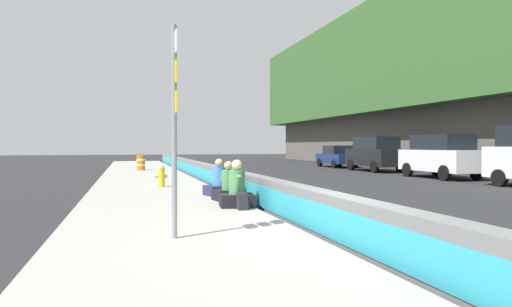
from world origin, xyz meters
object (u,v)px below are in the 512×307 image
(route_sign_post, at_px, (175,114))
(backpack, at_px, (243,202))
(fire_hydrant, at_px, (162,175))
(seated_person_rear, at_px, (219,184))
(parked_car_fourth, at_px, (375,153))
(seated_person_middle, at_px, (229,188))
(construction_barrel, at_px, (141,163))
(parked_car_midline, at_px, (337,156))
(parked_car_third, at_px, (441,156))
(seated_person_foreground, at_px, (237,192))

(route_sign_post, relative_size, backpack, 9.00)
(fire_hydrant, xyz_separation_m, seated_person_rear, (-3.43, -1.54, -0.09))
(seated_person_rear, distance_m, parked_car_fourth, 18.09)
(seated_person_middle, distance_m, construction_barrel, 17.06)
(seated_person_rear, relative_size, parked_car_midline, 0.25)
(route_sign_post, bearing_deg, construction_barrel, -0.17)
(backpack, bearing_deg, parked_car_midline, -31.32)
(route_sign_post, bearing_deg, seated_person_rear, -17.74)
(fire_hydrant, xyz_separation_m, backpack, (-6.74, -1.46, -0.25))
(parked_car_midline, bearing_deg, route_sign_post, 148.48)
(seated_person_middle, relative_size, seated_person_rear, 0.97)
(route_sign_post, bearing_deg, parked_car_third, -50.63)
(route_sign_post, distance_m, parked_car_third, 19.37)
(route_sign_post, bearing_deg, seated_person_middle, -22.25)
(fire_hydrant, xyz_separation_m, seated_person_foreground, (-6.20, -1.45, -0.07))
(fire_hydrant, relative_size, parked_car_third, 0.18)
(construction_barrel, height_order, parked_car_midline, parked_car_midline)
(backpack, relative_size, parked_car_midline, 0.09)
(seated_person_rear, distance_m, backpack, 3.31)
(parked_car_midline, bearing_deg, seated_person_middle, 146.39)
(route_sign_post, distance_m, seated_person_middle, 5.60)
(seated_person_rear, xyz_separation_m, parked_car_third, (5.97, -12.94, 0.68))
(seated_person_rear, bearing_deg, construction_barrel, 7.12)
(seated_person_middle, xyz_separation_m, parked_car_fourth, (13.92, -12.99, 0.69))
(fire_hydrant, distance_m, parked_car_third, 14.71)
(parked_car_third, relative_size, parked_car_fourth, 1.00)
(fire_hydrant, xyz_separation_m, construction_barrel, (12.15, 0.41, 0.03))
(route_sign_post, height_order, fire_hydrant, route_sign_post)
(fire_hydrant, height_order, parked_car_fourth, parked_car_fourth)
(seated_person_rear, bearing_deg, seated_person_foreground, 178.20)
(seated_person_middle, bearing_deg, route_sign_post, 157.75)
(seated_person_foreground, bearing_deg, route_sign_post, 151.39)
(seated_person_middle, height_order, parked_car_midline, parked_car_midline)
(seated_person_middle, distance_m, parked_car_fourth, 19.06)
(backpack, bearing_deg, construction_barrel, 5.66)
(route_sign_post, bearing_deg, parked_car_midline, -31.52)
(fire_hydrant, relative_size, seated_person_middle, 0.78)
(route_sign_post, xyz_separation_m, parked_car_fourth, (18.85, -15.01, -1.05))
(fire_hydrant, relative_size, seated_person_rear, 0.76)
(seated_person_rear, xyz_separation_m, backpack, (-3.31, 0.08, -0.17))
(route_sign_post, xyz_separation_m, backpack, (2.99, -1.94, -1.90))
(parked_car_fourth, bearing_deg, backpack, 140.51)
(route_sign_post, bearing_deg, parked_car_fourth, -38.53)
(seated_person_foreground, distance_m, parked_car_third, 15.70)
(construction_barrel, relative_size, parked_car_third, 0.20)
(parked_car_midline, bearing_deg, backpack, 148.68)
(seated_person_foreground, height_order, construction_barrel, seated_person_foreground)
(parked_car_third, bearing_deg, backpack, 125.49)
(backpack, xyz_separation_m, construction_barrel, (18.89, 1.87, 0.28))
(parked_car_fourth, height_order, parked_car_midline, parked_car_fourth)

